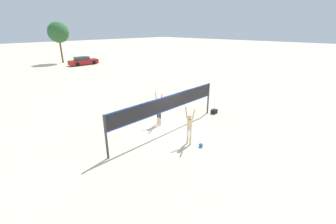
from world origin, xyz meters
The scene contains 8 objects.
ground_plane centered at (0.00, 0.00, 0.00)m, with size 200.00×200.00×0.00m, color beige.
volleyball_net centered at (0.00, 0.00, 1.66)m, with size 8.73×0.12×2.31m.
player_spiker centered at (-0.39, -1.97, 1.13)m, with size 0.28×0.71×2.15m.
player_blocker centered at (0.31, 1.12, 1.18)m, with size 0.28×0.72×2.22m.
volleyball centered at (-0.22, -2.68, 0.11)m, with size 0.23×0.23×0.23m.
gear_bag centered at (4.62, -0.40, 0.15)m, with size 0.44×0.35×0.31m.
parked_car_near centered at (8.93, 28.56, 0.63)m, with size 4.76×1.86×1.40m.
tree_left_cluster centered at (7.50, 33.50, 5.20)m, with size 3.50×3.50×6.97m.
Camera 1 is at (-9.21, -8.78, 6.10)m, focal length 24.00 mm.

